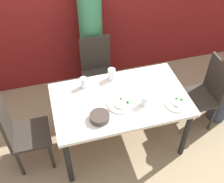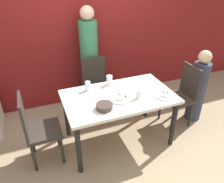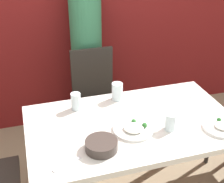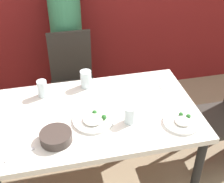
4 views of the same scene
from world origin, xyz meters
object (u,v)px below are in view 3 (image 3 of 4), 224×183
Objects in this scene: person_adult at (87,56)px; plate_rice_adult at (221,127)px; glass_water_tall at (170,122)px; bowl_curry at (101,145)px; chair_adult_spot at (96,98)px.

plate_rice_adult is at bearing -65.48° from person_adult.
bowl_curry is at bearing -171.86° from glass_water_tall.
bowl_curry is (-0.20, -1.28, -0.03)m from person_adult.
chair_adult_spot is 1.18m from plate_rice_adult.
bowl_curry is at bearing -98.99° from person_adult.
plate_rice_adult is at bearing -15.57° from glass_water_tall.
glass_water_tall is (0.48, 0.07, 0.02)m from bowl_curry.
person_adult is 8.58× the size of bowl_curry.
chair_adult_spot is 0.56× the size of person_adult.
bowl_curry reaches higher than plate_rice_adult.
chair_adult_spot is 8.16× the size of glass_water_tall.
person_adult is at bearing 81.01° from bowl_curry.
glass_water_tall is (0.27, -0.90, 0.28)m from chair_adult_spot.
plate_rice_adult is at bearing -1.59° from bowl_curry.
glass_water_tall is (-0.32, 0.09, 0.04)m from plate_rice_adult.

